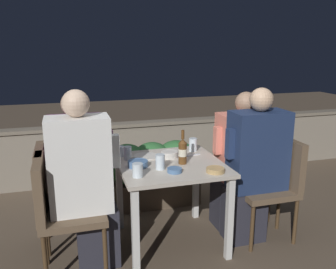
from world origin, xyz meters
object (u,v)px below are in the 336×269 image
object	(u,v)px
chair_right_near	(274,178)
person_navy_jumper	(254,166)
person_white_polo	(85,182)
chair_right_far	(259,168)
potted_plant	(262,155)
beer_bottle	(183,151)
chair_left_far	(57,189)
person_purple_stripe	(82,172)
chair_left_near	(58,204)
person_coral_top	(240,161)

from	to	relation	value
chair_right_near	person_navy_jumper	size ratio (longest dim) A/B	0.67
person_white_polo	chair_right_far	world-z (taller)	person_white_polo
chair_right_near	person_navy_jumper	bearing A→B (deg)	-180.00
person_navy_jumper	chair_right_far	xyz separation A→B (m)	(0.21, 0.26, -0.12)
chair_right_far	potted_plant	size ratio (longest dim) A/B	1.35
person_navy_jumper	beer_bottle	size ratio (longest dim) A/B	4.73
chair_right_near	chair_right_far	size ratio (longest dim) A/B	1.00
chair_left_far	person_purple_stripe	distance (m)	0.23
chair_left_far	person_purple_stripe	bearing A→B (deg)	-0.00
person_white_polo	chair_left_far	size ratio (longest dim) A/B	1.54
chair_right_far	chair_left_near	bearing A→B (deg)	-171.32
chair_left_near	chair_left_far	xyz separation A→B (m)	(-0.01, 0.29, 0.00)
person_white_polo	person_navy_jumper	bearing A→B (deg)	0.35
chair_right_near	person_white_polo	bearing A→B (deg)	-179.70
person_navy_jumper	person_coral_top	distance (m)	0.27
chair_left_near	chair_left_far	size ratio (longest dim) A/B	1.00
chair_left_near	potted_plant	xyz separation A→B (m)	(2.24, 0.98, -0.13)
chair_right_near	person_navy_jumper	xyz separation A→B (m)	(-0.20, -0.00, 0.12)
potted_plant	person_purple_stripe	bearing A→B (deg)	-161.36
person_purple_stripe	potted_plant	world-z (taller)	person_purple_stripe
person_navy_jumper	chair_left_far	bearing A→B (deg)	169.98
person_purple_stripe	chair_right_near	world-z (taller)	person_purple_stripe
person_purple_stripe	beer_bottle	world-z (taller)	person_purple_stripe
person_white_polo	beer_bottle	size ratio (longest dim) A/B	4.87
chair_left_near	chair_right_far	bearing A→B (deg)	8.68
chair_left_far	person_coral_top	size ratio (longest dim) A/B	0.70
chair_right_near	person_navy_jumper	world-z (taller)	person_navy_jumper
chair_left_far	beer_bottle	distance (m)	1.04
beer_bottle	chair_left_far	bearing A→B (deg)	168.39
beer_bottle	potted_plant	distance (m)	1.61
person_purple_stripe	chair_right_far	bearing A→B (deg)	-0.56
chair_right_near	beer_bottle	bearing A→B (deg)	174.45
person_white_polo	person_purple_stripe	distance (m)	0.29
beer_bottle	potted_plant	world-z (taller)	beer_bottle
chair_left_near	person_navy_jumper	bearing A→B (deg)	0.30
person_white_polo	chair_right_near	world-z (taller)	person_white_polo
person_navy_jumper	person_coral_top	xyz separation A→B (m)	(0.01, 0.26, -0.03)
potted_plant	beer_bottle	bearing A→B (deg)	-144.98
beer_bottle	chair_right_near	bearing A→B (deg)	-5.55
beer_bottle	chair_right_far	bearing A→B (deg)	12.91
chair_left_near	person_coral_top	distance (m)	1.60
person_navy_jumper	chair_right_far	size ratio (longest dim) A/B	1.50
chair_right_near	person_coral_top	xyz separation A→B (m)	(-0.19, 0.26, 0.09)
chair_left_far	person_purple_stripe	xyz separation A→B (m)	(0.20, -0.00, 0.12)
person_coral_top	chair_left_near	bearing A→B (deg)	-170.23
person_white_polo	chair_right_near	size ratio (longest dim) A/B	1.54
chair_left_near	person_navy_jumper	size ratio (longest dim) A/B	0.67
beer_bottle	person_white_polo	bearing A→B (deg)	-173.63
person_purple_stripe	person_navy_jumper	size ratio (longest dim) A/B	0.99
person_navy_jumper	person_white_polo	bearing A→B (deg)	-179.65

